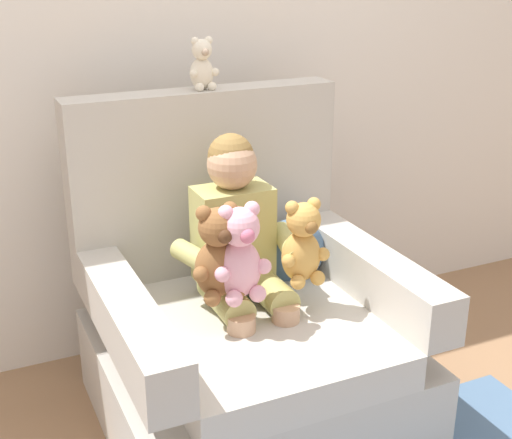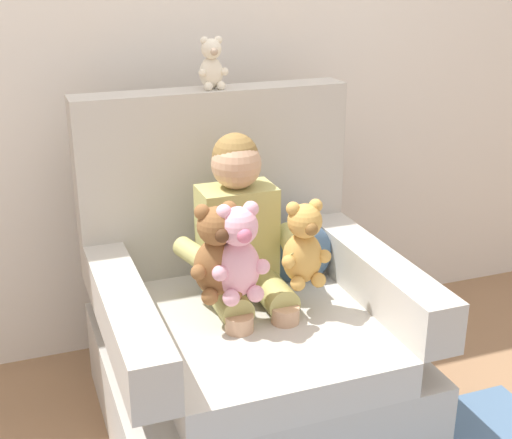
{
  "view_description": "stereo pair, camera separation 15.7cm",
  "coord_description": "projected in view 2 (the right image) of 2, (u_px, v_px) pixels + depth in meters",
  "views": [
    {
      "loc": [
        -0.87,
        -1.93,
        1.58
      ],
      "look_at": [
        -0.0,
        -0.05,
        0.79
      ],
      "focal_mm": 49.49,
      "sensor_mm": 36.0,
      "label": 1
    },
    {
      "loc": [
        -0.73,
        -1.99,
        1.58
      ],
      "look_at": [
        -0.0,
        -0.05,
        0.79
      ],
      "focal_mm": 49.49,
      "sensor_mm": 36.0,
      "label": 2
    }
  ],
  "objects": [
    {
      "name": "ground_plane",
      "position": [
        252.0,
        418.0,
        2.55
      ],
      "size": [
        8.0,
        8.0,
        0.0
      ],
      "primitive_type": "plane",
      "color": "#936D4C"
    },
    {
      "name": "back_wall",
      "position": [
        186.0,
        28.0,
        2.73
      ],
      "size": [
        6.0,
        0.1,
        2.6
      ],
      "primitive_type": "cube",
      "color": "silver",
      "rests_on": "ground"
    },
    {
      "name": "armchair",
      "position": [
        246.0,
        330.0,
        2.48
      ],
      "size": [
        1.01,
        0.97,
        1.12
      ],
      "color": "#BCB7AD",
      "rests_on": "ground"
    },
    {
      "name": "seated_child",
      "position": [
        242.0,
        245.0,
        2.39
      ],
      "size": [
        0.45,
        0.39,
        0.82
      ],
      "rotation": [
        0.0,
        0.0,
        0.02
      ],
      "color": "tan",
      "rests_on": "armchair"
    },
    {
      "name": "plush_brown",
      "position": [
        217.0,
        254.0,
        2.2
      ],
      "size": [
        0.19,
        0.15,
        0.32
      ],
      "rotation": [
        0.0,
        0.0,
        0.3
      ],
      "color": "brown",
      "rests_on": "armchair"
    },
    {
      "name": "plush_pink",
      "position": [
        238.0,
        254.0,
        2.2
      ],
      "size": [
        0.19,
        0.15,
        0.32
      ],
      "rotation": [
        0.0,
        0.0,
        -0.09
      ],
      "color": "#EAA8BC",
      "rests_on": "armchair"
    },
    {
      "name": "plush_honey",
      "position": [
        304.0,
        246.0,
        2.29
      ],
      "size": [
        0.17,
        0.14,
        0.29
      ],
      "rotation": [
        0.0,
        0.0,
        -0.2
      ],
      "color": "gold",
      "rests_on": "armchair"
    },
    {
      "name": "plush_cream_on_backrest",
      "position": [
        212.0,
        65.0,
        2.48
      ],
      "size": [
        0.11,
        0.09,
        0.18
      ],
      "rotation": [
        0.0,
        0.0,
        0.14
      ],
      "color": "silver",
      "rests_on": "armchair"
    },
    {
      "name": "throw_pillow",
      "position": [
        297.0,
        253.0,
        2.59
      ],
      "size": [
        0.28,
        0.17,
        0.26
      ],
      "primitive_type": "ellipsoid",
      "rotation": [
        0.0,
        0.0,
        -0.2
      ],
      "color": "slate",
      "rests_on": "armchair"
    }
  ]
}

